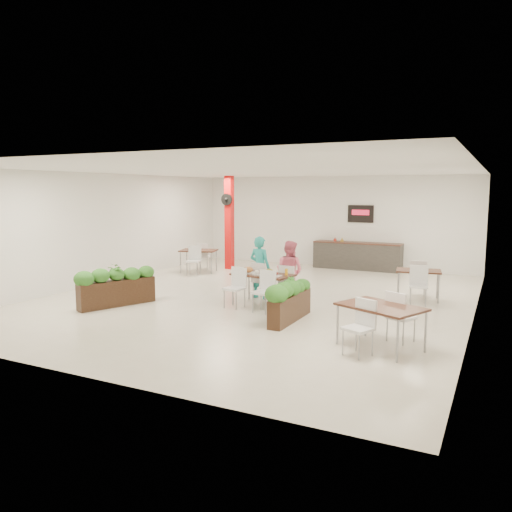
% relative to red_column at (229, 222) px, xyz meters
% --- Properties ---
extents(ground, '(12.00, 12.00, 0.00)m').
position_rel_red_column_xyz_m(ground, '(3.00, -3.79, -1.64)').
color(ground, beige).
rests_on(ground, ground).
extents(room_shell, '(10.10, 12.10, 3.22)m').
position_rel_red_column_xyz_m(room_shell, '(3.00, -3.79, 0.36)').
color(room_shell, white).
rests_on(room_shell, ground).
extents(red_column, '(0.40, 0.41, 3.20)m').
position_rel_red_column_xyz_m(red_column, '(0.00, 0.00, 0.00)').
color(red_column, red).
rests_on(red_column, ground).
extents(service_counter, '(3.00, 0.64, 2.20)m').
position_rel_red_column_xyz_m(service_counter, '(4.00, 1.86, -1.15)').
color(service_counter, '#2A2826').
rests_on(service_counter, ground).
extents(main_table, '(1.49, 1.76, 0.92)m').
position_rel_red_column_xyz_m(main_table, '(3.43, -4.47, -1.01)').
color(main_table, black).
rests_on(main_table, ground).
extents(diner_man, '(0.62, 0.45, 1.57)m').
position_rel_red_column_xyz_m(diner_man, '(3.04, -3.82, -0.86)').
color(diner_man, teal).
rests_on(diner_man, ground).
extents(diner_woman, '(0.79, 0.66, 1.50)m').
position_rel_red_column_xyz_m(diner_woman, '(3.84, -3.82, -0.89)').
color(diner_woman, pink).
rests_on(diner_woman, ground).
extents(planter_left, '(0.99, 1.84, 1.02)m').
position_rel_red_column_xyz_m(planter_left, '(0.40, -6.08, -1.13)').
color(planter_left, black).
rests_on(planter_left, ground).
extents(planter_right, '(0.40, 1.79, 0.93)m').
position_rel_red_column_xyz_m(planter_right, '(4.57, -5.52, -1.16)').
color(planter_right, black).
rests_on(planter_right, ground).
extents(side_table_a, '(1.33, 1.67, 0.92)m').
position_rel_red_column_xyz_m(side_table_a, '(-0.56, -1.08, -1.02)').
color(side_table_a, black).
rests_on(side_table_a, ground).
extents(side_table_b, '(1.16, 1.67, 0.92)m').
position_rel_red_column_xyz_m(side_table_b, '(6.64, -2.23, -1.02)').
color(side_table_b, black).
rests_on(side_table_b, ground).
extents(side_table_c, '(1.62, 1.65, 0.92)m').
position_rel_red_column_xyz_m(side_table_c, '(6.67, -6.52, -1.00)').
color(side_table_c, black).
rests_on(side_table_c, ground).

